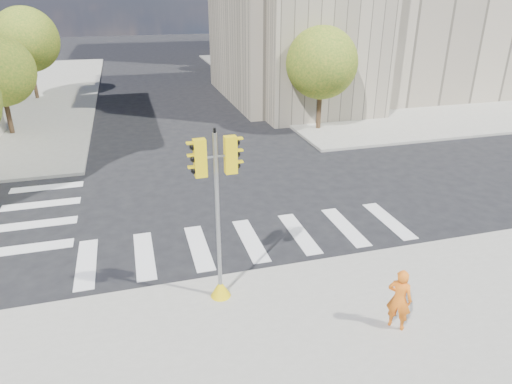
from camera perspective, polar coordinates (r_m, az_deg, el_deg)
ground at (r=17.63m, az=-2.10°, el=-2.89°), size 160.00×160.00×0.00m
sidewalk_far_right at (r=48.26m, az=14.21°, el=13.83°), size 28.00×40.00×0.15m
civic_building at (r=39.46m, az=14.49°, el=22.24°), size 26.00×16.00×19.39m
tree_lw_far at (r=40.04m, az=-26.79°, el=16.63°), size 4.80×4.80×6.95m
tree_re_near at (r=27.94m, az=8.21°, el=15.67°), size 4.20×4.20×6.16m
tree_re_mid at (r=39.11m, az=0.88°, el=18.64°), size 4.60×4.60×6.66m
tree_re_far at (r=50.72m, az=-3.24°, el=19.27°), size 4.00×4.00×5.88m
lamp_near at (r=31.73m, az=6.14°, el=17.69°), size 0.35×0.18×8.11m
lamp_far at (r=44.98m, az=-0.80°, el=19.62°), size 0.35×0.18×8.11m
traffic_signal at (r=11.96m, az=-4.73°, el=-4.87°), size 1.07×0.56×4.81m
photographer at (r=12.05m, az=17.48°, el=-12.66°), size 0.71×0.72×1.67m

